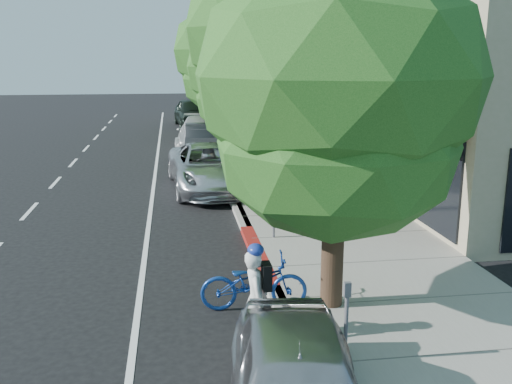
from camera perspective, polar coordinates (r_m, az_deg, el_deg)
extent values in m
plane|color=black|center=(12.36, 0.88, -8.17)|extent=(120.00, 120.00, 0.00)
cube|color=gray|center=(20.28, 3.68, 0.70)|extent=(4.60, 56.00, 0.15)
cube|color=#9E998E|center=(19.94, -2.80, 0.49)|extent=(0.30, 56.00, 0.15)
cube|color=maroon|center=(13.26, 0.18, -6.28)|extent=(0.32, 4.00, 0.15)
cube|color=tan|center=(31.51, 13.23, 11.24)|extent=(10.00, 36.00, 7.00)
cylinder|color=black|center=(10.30, 7.67, -5.69)|extent=(0.40, 0.40, 2.40)
ellipsoid|color=#174C16|center=(9.85, 8.01, 4.73)|extent=(4.18, 4.18, 3.34)
ellipsoid|color=#174C16|center=(9.74, 8.24, 11.53)|extent=(4.91, 4.91, 3.93)
cylinder|color=black|center=(15.89, 1.79, 2.30)|extent=(0.40, 0.40, 2.96)
ellipsoid|color=#174C16|center=(15.60, 1.86, 10.69)|extent=(4.17, 4.17, 3.34)
ellipsoid|color=#174C16|center=(15.60, 1.90, 15.97)|extent=(4.91, 4.91, 3.93)
cylinder|color=black|center=(21.78, -0.99, 4.57)|extent=(0.40, 0.40, 2.36)
ellipsoid|color=#174C16|center=(21.57, -1.01, 9.44)|extent=(3.85, 3.85, 3.08)
ellipsoid|color=#174C16|center=(21.52, -1.02, 12.48)|extent=(4.53, 4.53, 3.63)
ellipsoid|color=#174C16|center=(21.53, -1.03, 15.71)|extent=(3.40, 3.40, 2.72)
cylinder|color=black|center=(27.66, -2.60, 6.85)|extent=(0.40, 0.40, 2.72)
ellipsoid|color=#174C16|center=(27.50, -2.64, 11.27)|extent=(4.62, 4.62, 3.69)
ellipsoid|color=#174C16|center=(27.48, -2.68, 14.02)|extent=(5.43, 5.43, 4.34)
ellipsoid|color=#174C16|center=(27.52, -2.71, 16.93)|extent=(4.07, 4.07, 3.26)
cylinder|color=black|center=(33.61, -3.64, 7.98)|extent=(0.40, 0.40, 2.67)
ellipsoid|color=#174C16|center=(33.47, -3.70, 11.56)|extent=(4.43, 4.43, 3.55)
ellipsoid|color=#174C16|center=(33.45, -3.73, 13.78)|extent=(5.22, 5.22, 4.17)
ellipsoid|color=#174C16|center=(33.49, -3.77, 16.13)|extent=(3.91, 3.91, 3.13)
cylinder|color=black|center=(39.56, -4.38, 8.84)|extent=(0.40, 0.40, 2.73)
ellipsoid|color=#174C16|center=(39.45, -4.44, 11.95)|extent=(4.04, 4.04, 3.23)
ellipsoid|color=#174C16|center=(39.43, -4.47, 13.87)|extent=(4.76, 4.76, 3.80)
ellipsoid|color=#174C16|center=(39.47, -4.51, 15.91)|extent=(3.57, 3.57, 2.85)
imported|color=silver|center=(9.23, -0.03, -10.59)|extent=(0.39, 0.59, 1.59)
imported|color=navy|center=(10.56, -0.20, -9.05)|extent=(2.00, 0.79, 1.03)
imported|color=silver|center=(19.74, -4.55, 2.45)|extent=(3.00, 5.84, 1.58)
imported|color=#212427|center=(26.15, -5.31, 5.10)|extent=(1.79, 4.69, 1.53)
imported|color=#BBBBBB|center=(28.20, -5.55, 5.80)|extent=(2.70, 5.73, 1.62)
imported|color=black|center=(37.91, -6.32, 7.92)|extent=(2.63, 5.54, 1.83)
imported|color=black|center=(22.68, 4.99, 4.23)|extent=(0.95, 0.94, 1.55)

